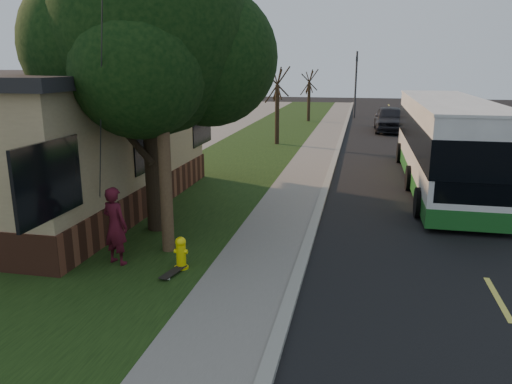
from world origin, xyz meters
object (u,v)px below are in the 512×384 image
skateboarder (115,226)px  fire_hydrant (181,253)px  utility_pole (159,58)px  transit_bus (445,140)px  bare_tree_near (277,107)px  leafy_tree (152,37)px  skateboard_main (173,272)px  bare_tree_far (309,96)px  dumpster (48,186)px  distant_car (390,119)px  traffic_signal (356,80)px

skateboarder → fire_hydrant: bearing=-161.0°
utility_pole → transit_bus: 11.87m
fire_hydrant → bare_tree_near: bearing=92.9°
transit_bus → skateboarder: bearing=-130.9°
leafy_tree → skateboard_main: size_ratio=9.23×
utility_pole → leafy_tree: bearing=117.6°
bare_tree_far → dumpster: (-5.44, -26.20, -1.26)m
dumpster → skateboard_main: bearing=-35.8°
bare_tree_far → leafy_tree: bearing=-92.5°
bare_tree_near → distant_car: size_ratio=0.85×
traffic_signal → distant_car: 9.26m
fire_hydrant → skateboard_main: bearing=-98.2°
fire_hydrant → transit_bus: 11.93m
utility_pole → transit_bus: utility_pole is taller
bare_tree_near → dumpster: 15.10m
traffic_signal → distant_car: traffic_signal is taller
traffic_signal → transit_bus: 24.65m
transit_bus → skateboard_main: 12.30m
bare_tree_far → traffic_signal: 5.44m
utility_pole → traffic_signal: 33.26m
traffic_signal → dumpster: traffic_signal is taller
bare_tree_near → skateboarder: bearing=-92.0°
fire_hydrant → utility_pole: (-0.71, 0.99, 4.20)m
leafy_tree → distant_car: 24.25m
utility_pole → skateboarder: (-0.83, -1.01, -3.66)m
utility_pole → skateboarder: 3.89m
transit_bus → bare_tree_near: bearing=133.0°
bare_tree_far → transit_bus: bearing=-70.4°
skateboarder → traffic_signal: bearing=-79.6°
traffic_signal → skateboarder: traffic_signal is taller
utility_pole → traffic_signal: utility_pole is taller
bare_tree_near → dumpster: bearing=-109.2°
traffic_signal → transit_bus: bearing=-81.2°
distant_car → fire_hydrant: bearing=-103.0°
transit_bus → dumpster: transit_bus is taller
bare_tree_far → utility_pole: bearing=-90.6°
transit_bus → skateboarder: (-8.39, -9.70, -0.76)m
fire_hydrant → distant_car: (5.63, 25.40, 0.43)m
utility_pole → bare_tree_far: utility_pole is taller
traffic_signal → bare_tree_far: bearing=-131.2°
bare_tree_far → distant_car: (6.03, -4.60, -1.14)m
traffic_signal → transit_bus: (3.75, -24.32, -1.43)m
distant_car → transit_bus: bearing=-86.0°
bare_tree_far → skateboard_main: (0.35, -30.37, -1.88)m
utility_pole → bare_tree_near: utility_pole is taller
traffic_signal → skateboard_main: traffic_signal is taller
fire_hydrant → traffic_signal: traffic_signal is taller
distant_car → traffic_signal: bearing=105.9°
leafy_tree → skateboarder: bearing=-89.2°
fire_hydrant → skateboard_main: (-0.05, -0.37, -0.31)m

